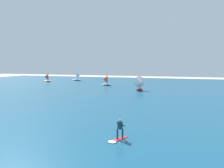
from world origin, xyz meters
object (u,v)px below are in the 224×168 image
at_px(sailboat_near_shore, 105,80).
at_px(sailboat_far_left, 140,83).
at_px(sailboat_far_right, 78,76).
at_px(kitesurfer, 118,132).
at_px(sailboat_mid_left, 47,77).

bearing_deg(sailboat_near_shore, sailboat_far_left, -37.03).
relative_size(sailboat_far_right, sailboat_near_shore, 1.20).
distance_m(kitesurfer, sailboat_near_shore, 43.70).
bearing_deg(sailboat_mid_left, sailboat_near_shore, -11.57).
relative_size(kitesurfer, sailboat_near_shore, 0.58).
distance_m(kitesurfer, sailboat_far_left, 31.73).
height_order(sailboat_far_left, sailboat_mid_left, sailboat_far_left).
relative_size(sailboat_far_left, sailboat_far_right, 0.91).
height_order(sailboat_far_right, sailboat_near_shore, sailboat_far_right).
xyz_separation_m(kitesurfer, sailboat_mid_left, (-40.49, 45.49, 0.98)).
bearing_deg(sailboat_mid_left, kitesurfer, -48.33).
bearing_deg(sailboat_near_shore, kitesurfer, -68.11).
distance_m(sailboat_mid_left, sailboat_far_right, 11.97).
height_order(sailboat_mid_left, sailboat_near_shore, sailboat_near_shore).
relative_size(sailboat_mid_left, sailboat_far_right, 0.83).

